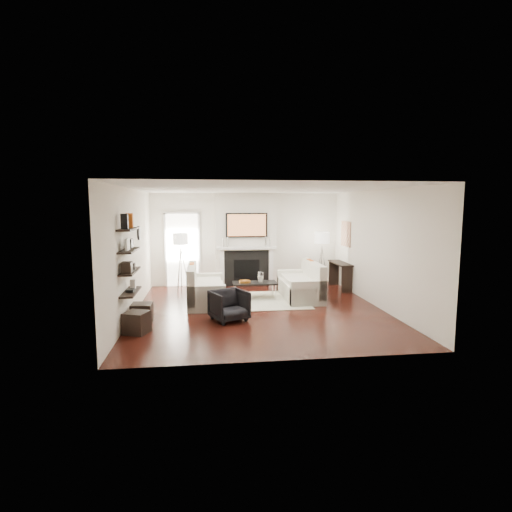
{
  "coord_description": "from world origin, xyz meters",
  "views": [
    {
      "loc": [
        -1.2,
        -8.71,
        2.34
      ],
      "look_at": [
        0.0,
        0.6,
        1.15
      ],
      "focal_mm": 28.0,
      "sensor_mm": 36.0,
      "label": 1
    }
  ],
  "objects": [
    {
      "name": "fireplace_surround",
      "position": [
        0.0,
        2.74,
        0.52
      ],
      "size": [
        1.3,
        0.02,
        1.04
      ],
      "primitive_type": "cube",
      "color": "black",
      "rests_on": "floor"
    },
    {
      "name": "coffee_leg_sw",
      "position": [
        -0.47,
        1.32,
        0.19
      ],
      "size": [
        0.02,
        0.02,
        0.38
      ],
      "primitive_type": "cylinder",
      "color": "silver",
      "rests_on": "floor"
    },
    {
      "name": "decor_wine_rack",
      "position": [
        -2.62,
        -1.28,
        1.22
      ],
      "size": [
        0.18,
        0.25,
        0.2
      ],
      "primitive_type": "cube",
      "color": "black",
      "rests_on": "shelf_lower"
    },
    {
      "name": "hurricane_glass",
      "position": [
        0.18,
        1.1,
        0.56
      ],
      "size": [
        0.14,
        0.14,
        0.24
      ],
      "primitive_type": "cylinder",
      "color": "white",
      "rests_on": "coffee_table"
    },
    {
      "name": "shelf_upper",
      "position": [
        -2.62,
        -1.0,
        1.5
      ],
      "size": [
        0.25,
        1.0,
        0.04
      ],
      "primitive_type": "cube",
      "color": "black",
      "rests_on": "wall_left"
    },
    {
      "name": "pillow_left_orange",
      "position": [
        -1.52,
        1.05,
        0.73
      ],
      "size": [
        0.1,
        0.42,
        0.42
      ],
      "primitive_type": "cube",
      "color": "#B75116",
      "rests_on": "loveseat_left_cushion"
    },
    {
      "name": "hallway_panel",
      "position": [
        -1.85,
        2.98,
        1.05
      ],
      "size": [
        0.9,
        0.02,
        2.1
      ],
      "primitive_type": "cube",
      "color": "white",
      "rests_on": "floor"
    },
    {
      "name": "tv_screen",
      "position": [
        0.0,
        2.68,
        1.78
      ],
      "size": [
        1.1,
        0.0,
        0.62
      ],
      "primitive_type": "cube",
      "color": "#BF723F",
      "rests_on": "tv_body"
    },
    {
      "name": "door_trim_l",
      "position": [
        -2.33,
        2.96,
        1.05
      ],
      "size": [
        0.06,
        0.06,
        2.16
      ],
      "primitive_type": "cube",
      "color": "white",
      "rests_on": "floor"
    },
    {
      "name": "loveseat_right_arm_n",
      "position": [
        1.18,
        0.19,
        0.3
      ],
      "size": [
        0.85,
        0.18,
        0.6
      ],
      "primitive_type": "cube",
      "color": "beige",
      "rests_on": "floor"
    },
    {
      "name": "shelf_bottom",
      "position": [
        -2.62,
        -1.0,
        0.7
      ],
      "size": [
        0.25,
        1.0,
        0.03
      ],
      "primitive_type": "cube",
      "color": "black",
      "rests_on": "wall_left"
    },
    {
      "name": "loveseat_left_base",
      "position": [
        -1.19,
        0.75,
        0.21
      ],
      "size": [
        0.85,
        1.8,
        0.42
      ],
      "primitive_type": "cube",
      "color": "beige",
      "rests_on": "floor"
    },
    {
      "name": "lamp_right_leg_c",
      "position": [
        1.99,
        1.98,
        0.6
      ],
      "size": [
        0.14,
        0.22,
        1.23
      ],
      "primitive_type": "cylinder",
      "rotation": [
        0.18,
        0.0,
        2.62
      ],
      "color": "silver",
      "rests_on": "floor"
    },
    {
      "name": "coffee_leg_ne",
      "position": [
        0.53,
        0.88,
        0.19
      ],
      "size": [
        0.02,
        0.02,
        0.38
      ],
      "primitive_type": "cylinder",
      "color": "silver",
      "rests_on": "floor"
    },
    {
      "name": "tv_body",
      "position": [
        0.0,
        2.71,
        1.78
      ],
      "size": [
        1.2,
        0.06,
        0.7
      ],
      "primitive_type": "cube",
      "color": "black",
      "rests_on": "chimney_breast"
    },
    {
      "name": "loveseat_left_arm_s",
      "position": [
        -1.19,
        1.56,
        0.3
      ],
      "size": [
        0.85,
        0.18,
        0.6
      ],
      "primitive_type": "cube",
      "color": "beige",
      "rests_on": "floor"
    },
    {
      "name": "coffee_leg_se",
      "position": [
        0.53,
        1.32,
        0.19
      ],
      "size": [
        0.02,
        0.02,
        0.38
      ],
      "primitive_type": "cylinder",
      "color": "silver",
      "rests_on": "floor"
    },
    {
      "name": "pillow_left_charcoal",
      "position": [
        -1.52,
        0.45,
        0.72
      ],
      "size": [
        0.1,
        0.4,
        0.4
      ],
      "primitive_type": "cube",
      "color": "black",
      "rests_on": "loveseat_left_cushion"
    },
    {
      "name": "decor_box_tall",
      "position": [
        -2.62,
        -0.74,
        0.81
      ],
      "size": [
        0.1,
        0.1,
        0.18
      ],
      "primitive_type": "cube",
      "color": "white",
      "rests_on": "shelf_bottom"
    },
    {
      "name": "lamp_right_shade",
      "position": [
        2.05,
        2.07,
        1.45
      ],
      "size": [
        0.4,
        0.4,
        0.3
      ],
      "primitive_type": "cylinder",
      "color": "white",
      "rests_on": "lamp_right_post"
    },
    {
      "name": "firebox",
      "position": [
        0.0,
        2.73,
        0.45
      ],
      "size": [
        0.75,
        0.02,
        0.65
      ],
      "primitive_type": "cube",
      "color": "black",
      "rests_on": "floor"
    },
    {
      "name": "loveseat_right_arm_s",
      "position": [
        1.18,
        1.81,
        0.3
      ],
      "size": [
        0.85,
        0.18,
        0.6
      ],
      "primitive_type": "cube",
      "color": "beige",
      "rests_on": "floor"
    },
    {
      "name": "door_trim_r",
      "position": [
        -1.37,
        2.96,
        1.05
      ],
      "size": [
        0.06,
        0.06,
        2.16
      ],
      "primitive_type": "cube",
      "color": "white",
      "rests_on": "floor"
    },
    {
      "name": "lamp_left_shade",
      "position": [
        -1.85,
        2.14,
        1.45
      ],
      "size": [
        0.4,
        0.4,
        0.3
      ],
      "primitive_type": "cylinder",
      "color": "white",
      "rests_on": "lamp_left_post"
    },
    {
      "name": "decor_frame_a",
      "position": [
        -2.62,
        -1.13,
        1.63
      ],
      "size": [
        0.04,
        0.3,
        0.22
      ],
      "primitive_type": "cube",
      "color": "white",
      "rests_on": "shelf_upper"
    },
    {
      "name": "loveseat_left_cushion",
      "position": [
        -1.14,
        0.75,
        0.47
      ],
      "size": [
        0.63,
        1.44,
        0.1
      ],
      "primitive_type": "cube",
      "color": "beige",
      "rests_on": "loveseat_left_base"
    },
    {
      "name": "coffee_leg_nw",
      "position": [
        -0.47,
        0.88,
        0.19
      ],
      "size": [
        0.02,
        0.02,
        0.38
      ],
      "primitive_type": "cylinder",
      "color": "silver",
      "rests_on": "floor"
    },
    {
      "name": "loveseat_right_back",
      "position": [
        1.51,
        1.0,
        0.53
      ],
      "size": [
        0.18,
        1.8,
        0.8
      ],
      "primitive_type": "cube",
      "color": "beige",
      "rests_on": "floor"
    },
    {
      "name": "shelf_lower",
      "position": [
        -2.62,
        -1.0,
        1.1
      ],
      "size": [
        0.25,
        1.0,
        0.04
      ],
      "primitive_type": "cube",
      "color": "black",
      "rests_on": "wall_left"
    },
    {
      "name": "lamp_left_leg_b",
      "position": [
        -1.91,
        2.24,
        0.6
      ],
      "size": [
        0.14,
        0.22,
        1.23
      ],
      "primitive_type": "cylinder",
      "rotation": [
        0.18,
        0.0,
        0.52
      ],
      "color": "silver",
      "rests_on": "floor"
    },
    {
      "name": "room_envelope",
      "position": [
        0.0,
        0.0,
        1.35
      ],
      "size": [
        6.0,
        6.0,
        6.0
      ],
      "color": "black",
      "rests_on": "ground"
    },
    {
      "name": "decor_books",
      "position": [
        -2.62,
        -1.05,
        0.74
      ],
      "size": [
        0.14,
        0.2,
        0.05
      ],
      "primitive_type": "cube",
      "color": "black",
      "rests_on": "shelf_bottom"
    },
    {
      "name": "pillow_right_orange",
      "position": [
        1.51,
        1.3,
        0.73
      ],
      "size": [
        0.1,
        0.42,
        0.42
      ],
      "primitive_type": "cube",
      "color": "#B75116",
      "rests_on": "loveseat_right_cushion"
    },
    {
      "name": "mantel_pilaster_l",
      "position": [
        -0.72,
        2.71,
        0.55
      ],
      "size": [
        0.12,
        0.08,
        1.1
      ],
      "primitive_type": "cube",
      "color": "white",
      "rests_on": "floor"
    },
    {
      "name": "pillow_right_charcoal",
      "position": [
        1.51,
        0.7,
        0.72
      ],
      "size": [
        0.1,
        0.4,
        0.4
      ],
      "primitive_type": "cube",
      "color": "black",
      "rests_on": "loveseat_right_cushion"
    },
    {
      "name": "ottoman_near",
      "position": [
        -2.47,
        -0.72,
        0.2
      ],
      "size": [
        0.41,
        0.41,
        0.4
      ],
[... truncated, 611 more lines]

